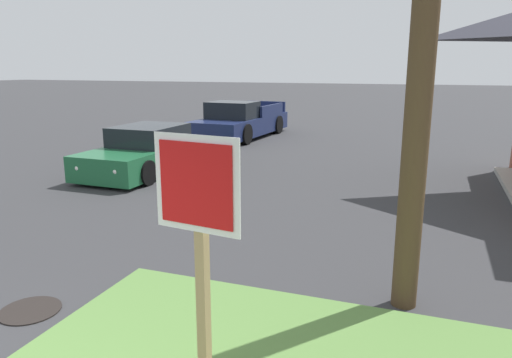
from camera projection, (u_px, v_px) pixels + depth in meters
The scene contains 4 objects.
stop_sign at pixel (201, 268), 3.96m from camera, with size 0.78×0.32×2.23m.
manhole_cover at pixel (30, 310), 5.66m from camera, with size 0.70×0.70×0.02m, color black.
parked_sedan_green at pixel (147, 152), 13.03m from camera, with size 1.96×4.21×1.25m.
pickup_truck_navy at pixel (240, 122), 19.31m from camera, with size 2.39×5.57×1.48m.
Camera 1 is at (3.04, -1.37, 2.82)m, focal length 33.72 mm.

